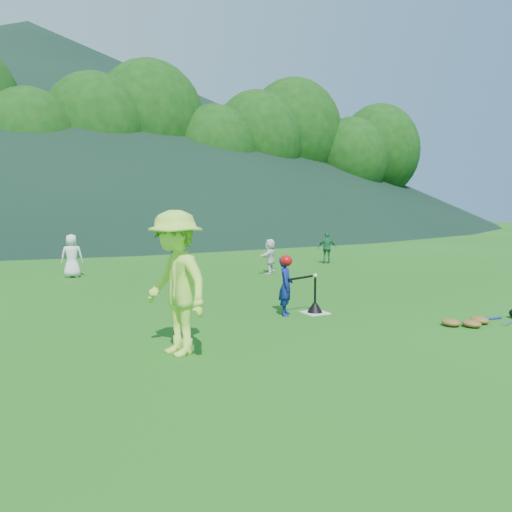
# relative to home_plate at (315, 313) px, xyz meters

# --- Properties ---
(ground) EXTENTS (120.00, 120.00, 0.00)m
(ground) POSITION_rel_home_plate_xyz_m (0.00, 0.00, -0.01)
(ground) COLOR #1F5A14
(ground) RESTS_ON ground
(home_plate) EXTENTS (0.45, 0.45, 0.02)m
(home_plate) POSITION_rel_home_plate_xyz_m (0.00, 0.00, 0.00)
(home_plate) COLOR silver
(home_plate) RESTS_ON ground
(baseball) EXTENTS (0.08, 0.08, 0.08)m
(baseball) POSITION_rel_home_plate_xyz_m (0.00, 0.00, 0.73)
(baseball) COLOR white
(baseball) RESTS_ON batting_tee
(batter_child) EXTENTS (0.45, 0.49, 1.12)m
(batter_child) POSITION_rel_home_plate_xyz_m (-0.58, 0.13, 0.55)
(batter_child) COLOR navy
(batter_child) RESTS_ON ground
(adult_coach) EXTENTS (1.04, 1.44, 2.00)m
(adult_coach) POSITION_rel_home_plate_xyz_m (-3.24, -1.38, 0.99)
(adult_coach) COLOR #B4F046
(adult_coach) RESTS_ON ground
(fielder_a) EXTENTS (0.69, 0.52, 1.27)m
(fielder_a) POSITION_rel_home_plate_xyz_m (-3.53, 7.44, 0.62)
(fielder_a) COLOR white
(fielder_a) RESTS_ON ground
(fielder_b) EXTENTS (0.59, 0.51, 1.06)m
(fielder_b) POSITION_rel_home_plate_xyz_m (0.04, 8.90, 0.52)
(fielder_b) COLOR black
(fielder_b) RESTS_ON ground
(fielder_c) EXTENTS (0.72, 0.60, 1.15)m
(fielder_c) POSITION_rel_home_plate_xyz_m (5.28, 7.07, 0.57)
(fielder_c) COLOR #227143
(fielder_c) RESTS_ON ground
(fielder_d) EXTENTS (0.97, 0.89, 1.08)m
(fielder_d) POSITION_rel_home_plate_xyz_m (2.06, 5.55, 0.53)
(fielder_d) COLOR white
(fielder_d) RESTS_ON ground
(batting_tee) EXTENTS (0.30, 0.30, 0.68)m
(batting_tee) POSITION_rel_home_plate_xyz_m (0.00, 0.00, 0.12)
(batting_tee) COLOR black
(batting_tee) RESTS_ON home_plate
(batter_gear) EXTENTS (0.73, 0.26, 0.48)m
(batter_gear) POSITION_rel_home_plate_xyz_m (-0.56, 0.12, 1.00)
(batter_gear) COLOR #B50C0C
(batter_gear) RESTS_ON ground
(equipment_pile) EXTENTS (1.80, 0.62, 0.19)m
(equipment_pile) POSITION_rel_home_plate_xyz_m (2.10, -2.07, 0.06)
(equipment_pile) COLOR olive
(equipment_pile) RESTS_ON ground
(outfield_fence) EXTENTS (70.07, 0.08, 1.33)m
(outfield_fence) POSITION_rel_home_plate_xyz_m (0.00, 28.00, 0.69)
(outfield_fence) COLOR gray
(outfield_fence) RESTS_ON ground
(tree_line) EXTENTS (70.04, 11.40, 14.82)m
(tree_line) POSITION_rel_home_plate_xyz_m (0.20, 33.83, 8.20)
(tree_line) COLOR #382314
(tree_line) RESTS_ON ground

